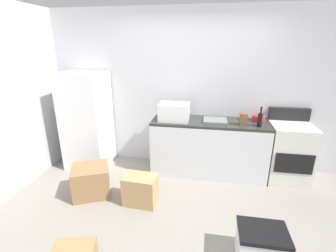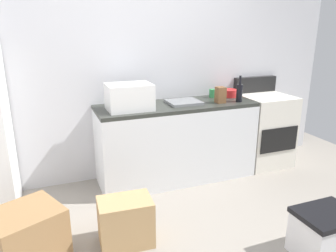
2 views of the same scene
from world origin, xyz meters
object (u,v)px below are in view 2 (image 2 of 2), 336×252
knife_block (220,95)px  mixing_bowl (229,93)px  coffee_mug (212,93)px  wine_bottle (239,92)px  cardboard_box_medium (28,235)px  stove_oven (264,129)px  microwave (129,97)px  cardboard_box_large (126,222)px  storage_bin (324,234)px

knife_block → mixing_bowl: 0.36m
coffee_mug → knife_block: 0.29m
wine_bottle → cardboard_box_medium: (-2.32, -0.76, -0.80)m
stove_oven → wine_bottle: (-0.51, -0.16, 0.54)m
stove_oven → microwave: bearing=-178.0°
stove_oven → cardboard_box_medium: stove_oven is taller
knife_block → cardboard_box_large: knife_block is taller
coffee_mug → knife_block: knife_block is taller
stove_oven → microwave: 1.87m
stove_oven → storage_bin: size_ratio=2.39×
coffee_mug → storage_bin: bearing=-89.7°
stove_oven → knife_block: size_ratio=6.11×
wine_bottle → cardboard_box_large: wine_bottle is taller
stove_oven → storage_bin: 1.85m
stove_oven → cardboard_box_medium: size_ratio=2.25×
stove_oven → mixing_bowl: size_ratio=5.79×
cardboard_box_large → cardboard_box_medium: 0.75m
wine_bottle → stove_oven: bearing=17.4°
stove_oven → storage_bin: bearing=-111.6°
knife_block → storage_bin: 1.76m
stove_oven → cardboard_box_large: (-2.08, -1.00, -0.27)m
knife_block → wine_bottle: bearing=-8.7°
coffee_mug → storage_bin: coffee_mug is taller
mixing_bowl → coffee_mug: bearing=168.6°
cardboard_box_large → mixing_bowl: bearing=34.6°
coffee_mug → cardboard_box_medium: coffee_mug is taller
cardboard_box_large → microwave: bearing=71.9°
mixing_bowl → cardboard_box_medium: 2.67m
storage_bin → microwave: bearing=124.0°
microwave → cardboard_box_large: (-0.30, -0.93, -0.84)m
wine_bottle → knife_block: (-0.23, 0.03, -0.02)m
storage_bin → mixing_bowl: bearing=83.7°
cardboard_box_medium → cardboard_box_large: bearing=-5.9°
stove_oven → knife_block: stove_oven is taller
microwave → storage_bin: size_ratio=1.00×
mixing_bowl → microwave: bearing=-172.2°
wine_bottle → coffee_mug: size_ratio=3.00×
cardboard_box_medium → storage_bin: 2.29m
wine_bottle → knife_block: 0.23m
microwave → cardboard_box_large: size_ratio=1.07×
microwave → storage_bin: microwave is taller
knife_block → storage_bin: (0.06, -1.57, -0.80)m
stove_oven → knife_block: (-0.73, -0.12, 0.52)m
wine_bottle → cardboard_box_medium: bearing=-161.9°
stove_oven → coffee_mug: bearing=166.8°
wine_bottle → knife_block: wine_bottle is taller
wine_bottle → coffee_mug: bearing=118.4°
stove_oven → wine_bottle: bearing=-162.6°
coffee_mug → cardboard_box_large: coffee_mug is taller
wine_bottle → mixing_bowl: bearing=82.3°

